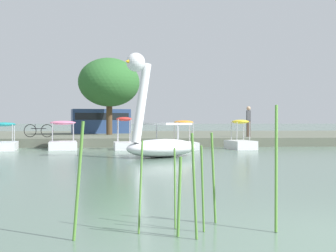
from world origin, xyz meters
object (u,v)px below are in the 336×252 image
(swan_boat, at_px, (159,137))
(person_on_path, at_px, (249,120))
(pedal_boat_teal, at_px, (4,141))
(tree_sapling_by_fence, at_px, (109,83))
(parked_van, at_px, (101,120))
(pedal_boat_orange, at_px, (184,141))
(pedal_boat_red, at_px, (124,141))
(pedal_boat_pink, at_px, (63,140))
(bicycle_parked, at_px, (39,131))
(pedal_boat_yellow, at_px, (240,141))

(swan_boat, height_order, person_on_path, swan_boat)
(pedal_boat_teal, distance_m, tree_sapling_by_fence, 10.81)
(pedal_boat_teal, distance_m, parked_van, 13.71)
(pedal_boat_orange, height_order, parked_van, parked_van)
(pedal_boat_orange, distance_m, pedal_boat_red, 2.94)
(person_on_path, bearing_deg, pedal_boat_pink, -161.78)
(tree_sapling_by_fence, bearing_deg, bicycle_parked, -127.50)
(pedal_boat_pink, relative_size, parked_van, 0.53)
(pedal_boat_orange, relative_size, pedal_boat_teal, 0.83)
(pedal_boat_yellow, xyz_separation_m, pedal_boat_teal, (-11.56, 0.16, 0.03))
(pedal_boat_yellow, xyz_separation_m, parked_van, (-7.64, 13.25, 1.08))
(tree_sapling_by_fence, distance_m, bicycle_parked, 7.02)
(pedal_boat_orange, distance_m, person_on_path, 5.86)
(pedal_boat_yellow, xyz_separation_m, tree_sapling_by_fence, (-6.84, 9.19, 3.63))
(person_on_path, bearing_deg, parked_van, 134.13)
(parked_van, bearing_deg, pedal_boat_red, -81.99)
(person_on_path, bearing_deg, tree_sapling_by_fence, 147.39)
(pedal_boat_red, distance_m, bicycle_parked, 6.39)
(pedal_boat_yellow, height_order, person_on_path, person_on_path)
(pedal_boat_red, height_order, pedal_boat_pink, pedal_boat_red)
(pedal_boat_orange, distance_m, pedal_boat_teal, 8.71)
(pedal_boat_yellow, distance_m, pedal_boat_pink, 8.82)
(pedal_boat_pink, xyz_separation_m, bicycle_parked, (-1.85, 3.68, 0.41))
(pedal_boat_orange, height_order, pedal_boat_pink, pedal_boat_orange)
(person_on_path, xyz_separation_m, bicycle_parked, (-12.08, 0.32, -0.59))
(pedal_boat_pink, height_order, bicycle_parked, pedal_boat_pink)
(pedal_boat_orange, bearing_deg, pedal_boat_red, 178.69)
(pedal_boat_teal, bearing_deg, tree_sapling_by_fence, 62.42)
(pedal_boat_orange, height_order, pedal_boat_red, pedal_boat_red)
(pedal_boat_red, distance_m, tree_sapling_by_fence, 9.83)
(pedal_boat_red, bearing_deg, pedal_boat_teal, 179.42)
(swan_boat, distance_m, person_on_path, 10.86)
(person_on_path, distance_m, bicycle_parked, 12.10)
(swan_boat, height_order, pedal_boat_red, swan_boat)
(pedal_boat_orange, bearing_deg, bicycle_parked, 151.79)
(swan_boat, distance_m, pedal_boat_orange, 5.49)
(pedal_boat_pink, bearing_deg, pedal_boat_teal, -172.20)
(pedal_boat_red, bearing_deg, pedal_boat_orange, -1.31)
(pedal_boat_teal, bearing_deg, person_on_path, 16.09)
(pedal_boat_pink, distance_m, person_on_path, 10.82)
(pedal_boat_yellow, distance_m, tree_sapling_by_fence, 12.02)
(bicycle_parked, bearing_deg, swan_boat, -56.59)
(pedal_boat_pink, bearing_deg, pedal_boat_yellow, -3.49)
(swan_boat, relative_size, pedal_boat_yellow, 1.84)
(pedal_boat_orange, bearing_deg, pedal_boat_pink, 175.17)
(pedal_boat_yellow, height_order, pedal_boat_red, pedal_boat_red)
(swan_boat, relative_size, parked_van, 0.85)
(swan_boat, bearing_deg, parked_van, 99.86)
(swan_boat, relative_size, pedal_boat_pink, 1.60)
(bicycle_parked, bearing_deg, person_on_path, -1.50)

